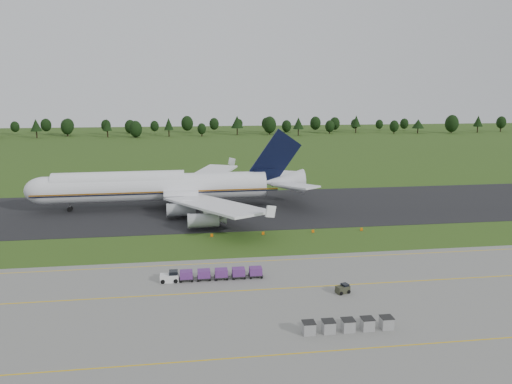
{
  "coord_description": "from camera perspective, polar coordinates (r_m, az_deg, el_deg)",
  "views": [
    {
      "loc": [
        -11.27,
        -88.56,
        28.4
      ],
      "look_at": [
        1.52,
        2.0,
        9.39
      ],
      "focal_mm": 35.0,
      "sensor_mm": 36.0,
      "label": 1
    }
  ],
  "objects": [
    {
      "name": "apron",
      "position": [
        62.53,
        3.36,
        -15.27
      ],
      "size": [
        300.0,
        52.0,
        0.06
      ],
      "primitive_type": "cube",
      "color": "slate",
      "rests_on": "ground"
    },
    {
      "name": "edge_markers",
      "position": [
        99.97,
        3.7,
        -4.63
      ],
      "size": [
        30.96,
        0.3,
        0.6
      ],
      "color": "#E86207",
      "rests_on": "ground"
    },
    {
      "name": "baggage_train",
      "position": [
        76.64,
        -5.22,
        -9.33
      ],
      "size": [
        15.46,
        1.64,
        1.58
      ],
      "color": "white",
      "rests_on": "apron"
    },
    {
      "name": "tree_line",
      "position": [
        308.42,
        -9.61,
        7.49
      ],
      "size": [
        528.94,
        21.04,
        11.79
      ],
      "color": "black",
      "rests_on": "ground"
    },
    {
      "name": "ground",
      "position": [
        93.69,
        -0.75,
        -5.91
      ],
      "size": [
        600.0,
        600.0,
        0.0
      ],
      "primitive_type": "plane",
      "color": "#2C4A16",
      "rests_on": "ground"
    },
    {
      "name": "taxiway",
      "position": [
        120.49,
        -2.45,
        -1.88
      ],
      "size": [
        300.0,
        40.0,
        0.08
      ],
      "primitive_type": "cube",
      "color": "black",
      "rests_on": "ground"
    },
    {
      "name": "aircraft",
      "position": [
        121.78,
        -10.55,
        0.64
      ],
      "size": [
        66.72,
        65.43,
        18.84
      ],
      "color": "white",
      "rests_on": "ground"
    },
    {
      "name": "uld_row",
      "position": [
        62.36,
        10.47,
        -14.73
      ],
      "size": [
        11.1,
        1.5,
        1.49
      ],
      "color": "gray",
      "rests_on": "apron"
    },
    {
      "name": "utility_cart",
      "position": [
        72.79,
        9.88,
        -10.93
      ],
      "size": [
        2.13,
        1.66,
        1.03
      ],
      "color": "#2F3122",
      "rests_on": "apron"
    },
    {
      "name": "apron_markings",
      "position": [
        68.72,
        2.18,
        -12.62
      ],
      "size": [
        300.0,
        30.2,
        0.01
      ],
      "color": "#E0B30D",
      "rests_on": "apron"
    }
  ]
}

